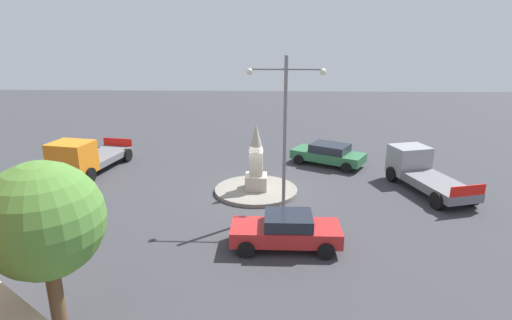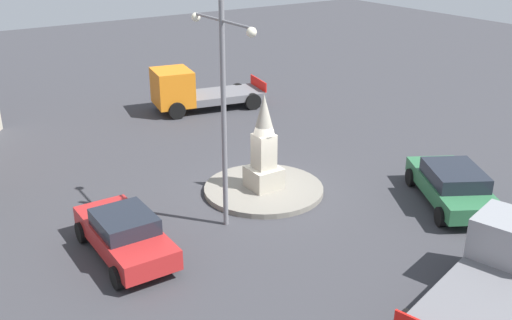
% 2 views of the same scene
% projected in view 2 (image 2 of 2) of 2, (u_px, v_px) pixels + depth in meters
% --- Properties ---
extents(ground_plane, '(80.00, 80.00, 0.00)m').
position_uv_depth(ground_plane, '(264.00, 192.00, 21.40)').
color(ground_plane, '#38383D').
extents(traffic_island, '(4.32, 4.32, 0.19)m').
position_uv_depth(traffic_island, '(264.00, 189.00, 21.36)').
color(traffic_island, gray).
rests_on(traffic_island, ground).
extents(monument, '(1.11, 1.11, 3.47)m').
position_uv_depth(monument, '(264.00, 149.00, 20.77)').
color(monument, '#B2AA99').
rests_on(monument, traffic_island).
extents(streetlamp, '(3.37, 0.28, 7.09)m').
position_uv_depth(streetlamp, '(223.00, 96.00, 17.49)').
color(streetlamp, slate).
rests_on(streetlamp, ground).
extents(car_green_far_side, '(4.79, 3.80, 1.36)m').
position_uv_depth(car_green_far_side, '(452.00, 185.00, 20.23)').
color(car_green_far_side, '#2D6B42').
rests_on(car_green_far_side, ground).
extents(car_red_parked_right, '(4.20, 1.89, 1.38)m').
position_uv_depth(car_red_parked_right, '(125.00, 234.00, 17.10)').
color(car_red_parked_right, '#B22323').
rests_on(car_red_parked_right, ground).
extents(truck_orange_parked_left, '(3.31, 5.93, 2.21)m').
position_uv_depth(truck_orange_parked_left, '(191.00, 91.00, 30.07)').
color(truck_orange_parked_left, orange).
rests_on(truck_orange_parked_left, ground).
extents(truck_grey_passing, '(3.42, 5.81, 1.99)m').
position_uv_depth(truck_grey_passing, '(494.00, 275.00, 14.76)').
color(truck_grey_passing, gray).
rests_on(truck_grey_passing, ground).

